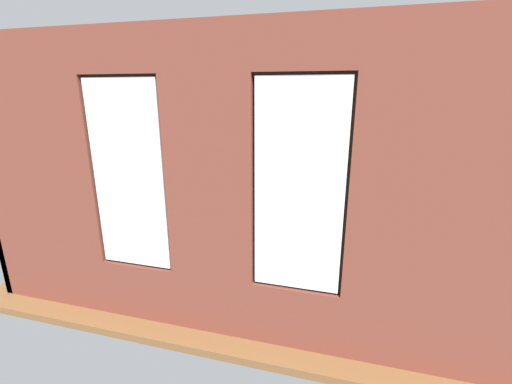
% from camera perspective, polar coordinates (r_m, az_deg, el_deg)
% --- Properties ---
extents(ground_plane, '(6.99, 5.72, 0.10)m').
position_cam_1_polar(ground_plane, '(6.59, 1.41, -9.12)').
color(ground_plane, brown).
extents(brick_wall_with_windows, '(6.39, 0.30, 3.45)m').
position_cam_1_polar(brick_wall_with_windows, '(3.75, -7.71, -0.76)').
color(brick_wall_with_windows, brown).
rests_on(brick_wall_with_windows, ground_plane).
extents(white_wall_right, '(0.10, 4.72, 3.45)m').
position_cam_1_polar(white_wall_right, '(7.29, -23.81, 6.64)').
color(white_wall_right, silver).
rests_on(white_wall_right, ground_plane).
extents(couch_by_window, '(1.95, 0.87, 0.80)m').
position_cam_1_polar(couch_by_window, '(5.17, -12.96, -12.50)').
color(couch_by_window, black).
rests_on(couch_by_window, ground_plane).
extents(couch_left, '(0.89, 1.98, 0.80)m').
position_cam_1_polar(couch_left, '(5.83, 24.74, -10.20)').
color(couch_left, black).
rests_on(couch_left, ground_plane).
extents(coffee_table, '(1.39, 0.85, 0.41)m').
position_cam_1_polar(coffee_table, '(6.60, 0.20, -5.20)').
color(coffee_table, tan).
rests_on(coffee_table, ground_plane).
extents(cup_ceramic, '(0.08, 0.08, 0.10)m').
position_cam_1_polar(cup_ceramic, '(6.70, -0.99, -3.97)').
color(cup_ceramic, '#4C4C51').
rests_on(cup_ceramic, coffee_table).
extents(candle_jar, '(0.08, 0.08, 0.13)m').
position_cam_1_polar(candle_jar, '(6.61, 3.74, -4.17)').
color(candle_jar, '#B7333D').
rests_on(candle_jar, coffee_table).
extents(table_plant_small, '(0.14, 0.14, 0.22)m').
position_cam_1_polar(table_plant_small, '(6.54, -3.62, -3.87)').
color(table_plant_small, brown).
rests_on(table_plant_small, coffee_table).
extents(remote_silver, '(0.17, 0.13, 0.02)m').
position_cam_1_polar(remote_silver, '(6.44, 0.80, -5.22)').
color(remote_silver, '#B2B2B7').
rests_on(remote_silver, coffee_table).
extents(media_console, '(0.92, 0.42, 0.51)m').
position_cam_1_polar(media_console, '(7.53, -20.35, -4.34)').
color(media_console, black).
rests_on(media_console, ground_plane).
extents(tv_flatscreen, '(1.23, 0.20, 0.81)m').
position_cam_1_polar(tv_flatscreen, '(7.34, -20.85, 0.52)').
color(tv_flatscreen, black).
rests_on(tv_flatscreen, media_console).
extents(potted_plant_by_left_couch, '(0.28, 0.28, 0.50)m').
position_cam_1_polar(potted_plant_by_left_couch, '(7.08, 19.90, -4.71)').
color(potted_plant_by_left_couch, '#47423D').
rests_on(potted_plant_by_left_couch, ground_plane).
extents(potted_plant_near_tv, '(0.92, 1.11, 1.48)m').
position_cam_1_polar(potted_plant_near_tv, '(6.30, -21.58, -1.40)').
color(potted_plant_near_tv, brown).
rests_on(potted_plant_near_tv, ground_plane).
extents(potted_plant_corner_near_left, '(0.96, 1.01, 1.23)m').
position_cam_1_polar(potted_plant_corner_near_left, '(8.02, 23.56, -0.20)').
color(potted_plant_corner_near_left, '#47423D').
rests_on(potted_plant_corner_near_left, ground_plane).
extents(potted_plant_foreground_right, '(0.97, 0.90, 1.43)m').
position_cam_1_polar(potted_plant_foreground_right, '(8.80, -11.84, 3.13)').
color(potted_plant_foreground_right, gray).
rests_on(potted_plant_foreground_right, ground_plane).
extents(potted_plant_mid_room_small, '(0.34, 0.34, 0.55)m').
position_cam_1_polar(potted_plant_mid_room_small, '(7.18, 10.45, -3.53)').
color(potted_plant_mid_room_small, '#47423D').
rests_on(potted_plant_mid_room_small, ground_plane).
extents(potted_plant_between_couches, '(0.88, 0.95, 1.34)m').
position_cam_1_polar(potted_plant_between_couches, '(4.52, 3.22, -9.00)').
color(potted_plant_between_couches, beige).
rests_on(potted_plant_between_couches, ground_plane).
extents(potted_plant_corner_far_left, '(0.77, 0.77, 1.06)m').
position_cam_1_polar(potted_plant_corner_far_left, '(4.54, 29.73, -13.51)').
color(potted_plant_corner_far_left, gray).
rests_on(potted_plant_corner_far_left, ground_plane).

